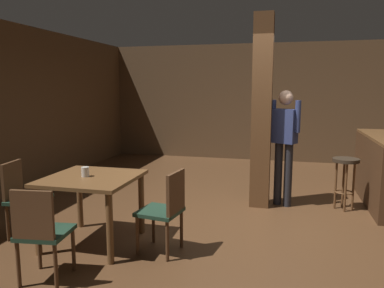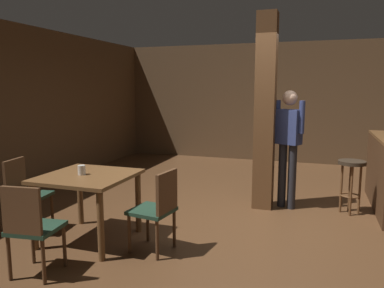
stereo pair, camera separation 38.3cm
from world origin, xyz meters
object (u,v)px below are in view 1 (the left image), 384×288
Objects in this scene: napkin_cup at (85,172)px; bar_counter at (379,170)px; chair_south at (41,230)px; standing_person at (284,139)px; dining_table at (92,188)px; bar_stool_near at (345,171)px; chair_east at (166,207)px; chair_west at (22,195)px.

napkin_cup is 4.26m from bar_counter.
chair_south is 3.58m from standing_person.
bar_stool_near is at bearing 34.19° from dining_table.
bar_counter is (2.57, 2.40, 0.03)m from chair_east.
chair_south is 0.52× the size of standing_person.
chair_south is (-0.88, -0.88, 0.00)m from chair_east.
standing_person is (2.06, 2.89, 0.50)m from chair_south.
chair_south is at bearing -135.21° from chair_east.
chair_west is at bearing -146.32° from standing_person.
chair_south is at bearing -89.93° from dining_table.
bar_stool_near is (2.05, 2.03, 0.07)m from chair_east.
standing_person is (1.18, 2.01, 0.50)m from chair_east.
bar_stool_near is at bearing 44.78° from chair_east.
bar_stool_near is (2.99, 2.02, -0.26)m from napkin_cup.
standing_person is at bearing 43.68° from dining_table.
standing_person is 1.52m from bar_counter.
bar_counter is (3.52, 2.38, -0.30)m from napkin_cup.
chair_east is 1.24m from chair_south.
bar_counter reaches higher than chair_east.
bar_counter reaches higher than chair_west.
chair_east is 8.14× the size of napkin_cup.
napkin_cup is 0.06× the size of standing_person.
bar_stool_near is at bearing 33.96° from napkin_cup.
standing_person reaches higher than dining_table.
bar_counter is (3.46, 2.36, -0.12)m from dining_table.
napkin_cup reaches higher than bar_stool_near.
napkin_cup is 0.06× the size of bar_counter.
standing_person reaches higher than chair_west.
chair_east and chair_south have the same top height.
chair_west reaches higher than napkin_cup.
standing_person reaches higher than chair_east.
chair_south is at bearing -86.05° from napkin_cup.
dining_table is 3.55m from bar_stool_near.
chair_east is 2.89m from bar_stool_near.
dining_table is 2.87m from standing_person.
bar_stool_near is at bearing -145.32° from bar_counter.
chair_west and chair_east have the same top height.
bar_counter reaches higher than dining_table.
chair_east is at bearing -135.22° from bar_stool_near.
standing_person is at bearing 33.68° from chair_west.
chair_west reaches higher than dining_table.
bar_counter is at bearing 34.68° from bar_stool_near.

